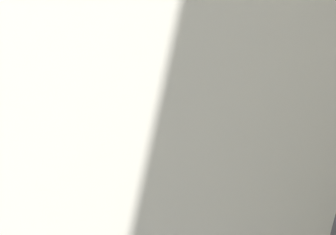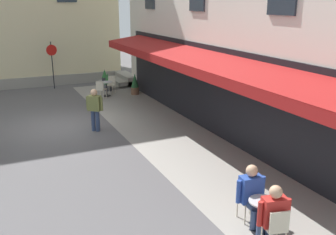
# 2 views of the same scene
# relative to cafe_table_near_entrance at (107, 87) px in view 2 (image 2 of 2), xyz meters

# --- Properties ---
(ground_plane) EXTENTS (70.00, 70.00, 0.00)m
(ground_plane) POSITION_rel_cafe_table_near_entrance_xyz_m (-4.20, 2.99, -0.49)
(ground_plane) COLOR #565456
(sidewalk_cafe_terrace) EXTENTS (20.50, 3.20, 0.01)m
(sidewalk_cafe_terrace) POSITION_rel_cafe_table_near_entrance_xyz_m (-7.45, -0.41, -0.49)
(sidewalk_cafe_terrace) COLOR gray
(sidewalk_cafe_terrace) RESTS_ON ground_plane
(back_alley_steps) EXTENTS (2.40, 1.75, 0.60)m
(back_alley_steps) POSITION_rel_cafe_table_near_entrance_xyz_m (2.40, -1.61, -0.25)
(back_alley_steps) COLOR gray
(back_alley_steps) RESTS_ON ground_plane
(cafe_table_near_entrance) EXTENTS (0.60, 0.60, 0.75)m
(cafe_table_near_entrance) POSITION_rel_cafe_table_near_entrance_xyz_m (0.00, 0.00, 0.00)
(cafe_table_near_entrance) COLOR black
(cafe_table_near_entrance) RESTS_ON ground_plane
(cafe_chair_cream_back_row) EXTENTS (0.57, 0.57, 0.91)m
(cafe_chair_cream_back_row) POSITION_rel_cafe_table_near_entrance_xyz_m (-0.47, 0.43, 0.06)
(cafe_chair_cream_back_row) COLOR beige
(cafe_chair_cream_back_row) RESTS_ON ground_plane
(cafe_chair_cream_near_door) EXTENTS (0.56, 0.56, 0.91)m
(cafe_chair_cream_near_door) POSITION_rel_cafe_table_near_entrance_xyz_m (0.49, -0.40, 0.06)
(cafe_chair_cream_near_door) COLOR beige
(cafe_chair_cream_near_door) RESTS_ON ground_plane
(cafe_table_mid_terrace) EXTENTS (0.60, 0.60, 0.75)m
(cafe_table_mid_terrace) POSITION_rel_cafe_table_near_entrance_xyz_m (-13.31, 0.45, 0.00)
(cafe_table_mid_terrace) COLOR black
(cafe_table_mid_terrace) RESTS_ON ground_plane
(cafe_chair_cream_kerbside) EXTENTS (0.48, 0.48, 0.91)m
(cafe_chair_cream_kerbside) POSITION_rel_cafe_table_near_entrance_xyz_m (-13.92, 0.59, 0.06)
(cafe_chair_cream_kerbside) COLOR beige
(cafe_chair_cream_kerbside) RESTS_ON ground_plane
(cafe_chair_cream_corner_right) EXTENTS (0.43, 0.43, 0.91)m
(cafe_chair_cream_corner_right) POSITION_rel_cafe_table_near_entrance_xyz_m (-12.68, 0.39, 0.06)
(cafe_chair_cream_corner_right) COLOR beige
(cafe_chair_cream_corner_right) RESTS_ON ground_plane
(seated_patron_in_blue) EXTENTS (0.60, 0.70, 1.35)m
(seated_patron_in_blue) POSITION_rel_cafe_table_near_entrance_xyz_m (-12.89, 0.41, 0.22)
(seated_patron_in_blue) COLOR navy
(seated_patron_in_blue) RESTS_ON ground_plane
(seated_companion_in_red) EXTENTS (0.63, 0.68, 1.34)m
(seated_companion_in_red) POSITION_rel_cafe_table_near_entrance_xyz_m (-13.71, 0.54, 0.22)
(seated_companion_in_red) COLOR navy
(seated_companion_in_red) RESTS_ON ground_plane
(walking_pedestrian_in_olive) EXTENTS (0.51, 0.53, 1.62)m
(walking_pedestrian_in_olive) POSITION_rel_cafe_table_near_entrance_xyz_m (-5.26, 1.94, 0.45)
(walking_pedestrian_in_olive) COLOR navy
(walking_pedestrian_in_olive) RESTS_ON ground_plane
(no_parking_sign) EXTENTS (0.13, 0.58, 2.60)m
(no_parking_sign) POSITION_rel_cafe_table_near_entrance_xyz_m (2.93, 2.18, 1.30)
(no_parking_sign) COLOR black
(no_parking_sign) RESTS_ON ground_plane
(potted_plant_entrance_left) EXTENTS (0.42, 0.42, 1.10)m
(potted_plant_entrance_left) POSITION_rel_cafe_table_near_entrance_xyz_m (-0.27, -1.45, 0.05)
(potted_plant_entrance_left) COLOR brown
(potted_plant_entrance_left) RESTS_ON ground_plane
(potted_plant_by_steps) EXTENTS (0.35, 0.35, 0.91)m
(potted_plant_by_steps) POSITION_rel_cafe_table_near_entrance_xyz_m (2.76, -0.68, -0.05)
(potted_plant_by_steps) COLOR #2D2D33
(potted_plant_by_steps) RESTS_ON ground_plane
(potted_plant_under_sign) EXTENTS (0.41, 0.41, 0.98)m
(potted_plant_under_sign) POSITION_rel_cafe_table_near_entrance_xyz_m (1.18, -0.41, -0.02)
(potted_plant_under_sign) COLOR #4C4C51
(potted_plant_under_sign) RESTS_ON ground_plane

